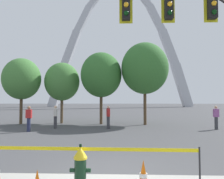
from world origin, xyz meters
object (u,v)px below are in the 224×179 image
object	(u,v)px
pedestrian_walking_right	(108,117)
pedestrian_near_trees	(216,117)
traffic_cone_mid_sidewalk	(143,178)
pedestrian_walking_left	(55,117)
pedestrian_standing_center	(29,118)
monument_arch	(119,50)
fire_hydrant	(80,168)

from	to	relation	value
pedestrian_walking_right	pedestrian_near_trees	xyz separation A→B (m)	(7.25, -0.19, 0.00)
traffic_cone_mid_sidewalk	pedestrian_near_trees	bearing A→B (deg)	60.25
pedestrian_near_trees	pedestrian_walking_left	bearing A→B (deg)	178.55
pedestrian_standing_center	monument_arch	bearing A→B (deg)	83.93
monument_arch	traffic_cone_mid_sidewalk	bearing A→B (deg)	-89.35
traffic_cone_mid_sidewalk	pedestrian_near_trees	distance (m)	11.99
pedestrian_standing_center	pedestrian_near_trees	xyz separation A→B (m)	(12.15, 1.40, 0.00)
pedestrian_walking_left	pedestrian_near_trees	xyz separation A→B (m)	(10.96, -0.28, 0.00)
traffic_cone_mid_sidewalk	pedestrian_standing_center	distance (m)	10.94
traffic_cone_mid_sidewalk	pedestrian_standing_center	world-z (taller)	pedestrian_standing_center
traffic_cone_mid_sidewalk	pedestrian_walking_right	xyz separation A→B (m)	(-1.30, 10.60, 0.46)
fire_hydrant	pedestrian_standing_center	world-z (taller)	pedestrian_standing_center
pedestrian_walking_left	pedestrian_near_trees	world-z (taller)	same
traffic_cone_mid_sidewalk	monument_arch	size ratio (longest dim) A/B	0.02
fire_hydrant	pedestrian_near_trees	world-z (taller)	pedestrian_near_trees
pedestrian_standing_center	fire_hydrant	bearing A→B (deg)	-60.98
fire_hydrant	traffic_cone_mid_sidewalk	bearing A→B (deg)	-10.93
pedestrian_walking_right	pedestrian_walking_left	bearing A→B (deg)	178.70
fire_hydrant	pedestrian_near_trees	xyz separation A→B (m)	(7.30, 10.14, 0.35)
fire_hydrant	monument_arch	bearing A→B (deg)	89.37
fire_hydrant	pedestrian_standing_center	bearing A→B (deg)	119.02
pedestrian_walking_left	pedestrian_near_trees	size ratio (longest dim) A/B	1.00
traffic_cone_mid_sidewalk	pedestrian_walking_left	size ratio (longest dim) A/B	0.46
fire_hydrant	traffic_cone_mid_sidewalk	size ratio (longest dim) A/B	1.36
monument_arch	pedestrian_walking_left	world-z (taller)	monument_arch
traffic_cone_mid_sidewalk	pedestrian_near_trees	size ratio (longest dim) A/B	0.46
fire_hydrant	pedestrian_near_trees	bearing A→B (deg)	54.27
monument_arch	pedestrian_standing_center	bearing A→B (deg)	-96.07
monument_arch	pedestrian_standing_center	size ratio (longest dim) A/B	26.93
traffic_cone_mid_sidewalk	pedestrian_near_trees	xyz separation A→B (m)	(5.95, 10.40, 0.46)
pedestrian_walking_left	pedestrian_walking_right	bearing A→B (deg)	-1.30
traffic_cone_mid_sidewalk	monument_arch	distance (m)	63.11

